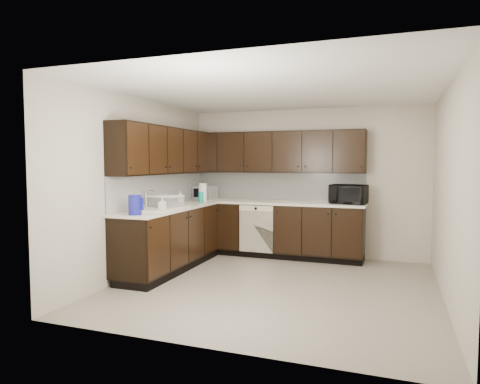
% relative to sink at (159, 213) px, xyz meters
% --- Properties ---
extents(floor, '(4.00, 4.00, 0.00)m').
position_rel_sink_xyz_m(floor, '(1.68, 0.01, -0.88)').
color(floor, gray).
rests_on(floor, ground).
extents(ceiling, '(4.00, 4.00, 0.00)m').
position_rel_sink_xyz_m(ceiling, '(1.68, 0.01, 1.62)').
color(ceiling, white).
rests_on(ceiling, wall_back).
extents(wall_back, '(4.00, 0.02, 2.50)m').
position_rel_sink_xyz_m(wall_back, '(1.68, 2.01, 0.37)').
color(wall_back, '#B9AF9E').
rests_on(wall_back, floor).
extents(wall_left, '(0.02, 4.00, 2.50)m').
position_rel_sink_xyz_m(wall_left, '(-0.32, 0.01, 0.37)').
color(wall_left, '#B9AF9E').
rests_on(wall_left, floor).
extents(wall_right, '(0.02, 4.00, 2.50)m').
position_rel_sink_xyz_m(wall_right, '(3.68, 0.01, 0.37)').
color(wall_right, '#B9AF9E').
rests_on(wall_right, floor).
extents(wall_front, '(4.00, 0.02, 2.50)m').
position_rel_sink_xyz_m(wall_front, '(1.68, -1.99, 0.37)').
color(wall_front, '#B9AF9E').
rests_on(wall_front, floor).
extents(lower_cabinets, '(3.00, 2.80, 0.90)m').
position_rel_sink_xyz_m(lower_cabinets, '(0.67, 1.12, -0.47)').
color(lower_cabinets, black).
rests_on(lower_cabinets, floor).
extents(countertop, '(3.03, 2.83, 0.04)m').
position_rel_sink_xyz_m(countertop, '(0.67, 1.12, 0.04)').
color(countertop, silver).
rests_on(countertop, lower_cabinets).
extents(backsplash, '(3.00, 2.80, 0.48)m').
position_rel_sink_xyz_m(backsplash, '(0.46, 1.33, 0.30)').
color(backsplash, silver).
rests_on(backsplash, countertop).
extents(upper_cabinets, '(3.00, 2.80, 0.70)m').
position_rel_sink_xyz_m(upper_cabinets, '(0.58, 1.22, 0.89)').
color(upper_cabinets, black).
rests_on(upper_cabinets, wall_back).
extents(dishwasher, '(0.58, 0.04, 0.78)m').
position_rel_sink_xyz_m(dishwasher, '(0.98, 1.42, -0.33)').
color(dishwasher, beige).
rests_on(dishwasher, lower_cabinets).
extents(sink, '(0.54, 0.82, 0.42)m').
position_rel_sink_xyz_m(sink, '(0.00, 0.00, 0.00)').
color(sink, beige).
rests_on(sink, countertop).
extents(microwave, '(0.60, 0.46, 0.30)m').
position_rel_sink_xyz_m(microwave, '(2.43, 1.68, 0.21)').
color(microwave, black).
rests_on(microwave, countertop).
extents(soap_bottle_a, '(0.09, 0.09, 0.18)m').
position_rel_sink_xyz_m(soap_bottle_a, '(0.15, -0.17, 0.15)').
color(soap_bottle_a, gray).
rests_on(soap_bottle_a, countertop).
extents(soap_bottle_b, '(0.10, 0.10, 0.21)m').
position_rel_sink_xyz_m(soap_bottle_b, '(-0.17, 0.93, 0.17)').
color(soap_bottle_b, gray).
rests_on(soap_bottle_b, countertop).
extents(toaster_oven, '(0.43, 0.36, 0.24)m').
position_rel_sink_xyz_m(toaster_oven, '(-0.07, 1.70, 0.18)').
color(toaster_oven, silver).
rests_on(toaster_oven, countertop).
extents(storage_bin, '(0.51, 0.43, 0.17)m').
position_rel_sink_xyz_m(storage_bin, '(0.00, 0.17, 0.14)').
color(storage_bin, silver).
rests_on(storage_bin, countertop).
extents(blue_pitcher, '(0.20, 0.20, 0.25)m').
position_rel_sink_xyz_m(blue_pitcher, '(0.06, -0.69, 0.18)').
color(blue_pitcher, '#11159C').
rests_on(blue_pitcher, countertop).
extents(teal_tumbler, '(0.08, 0.08, 0.18)m').
position_rel_sink_xyz_m(teal_tumbler, '(0.15, 1.05, 0.15)').
color(teal_tumbler, '#0D947D').
rests_on(teal_tumbler, countertop).
extents(paper_towel_roll, '(0.18, 0.18, 0.30)m').
position_rel_sink_xyz_m(paper_towel_roll, '(0.04, 1.36, 0.21)').
color(paper_towel_roll, white).
rests_on(paper_towel_roll, countertop).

